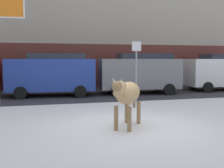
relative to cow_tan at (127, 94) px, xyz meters
The scene contains 8 objects.
ground_plane 1.01m from the cow_tan, 58.24° to the left, with size 120.00×120.00×0.00m, color white.
road_strip 7.54m from the cow_tan, 89.17° to the left, with size 60.00×5.60×0.01m, color #333338.
cow_tan is the anchor object (origin of this frame).
car_blue_van 7.80m from the cow_tan, 103.86° to the left, with size 4.73×2.39×2.32m.
car_grey_van 8.05m from the cow_tan, 67.17° to the left, with size 4.73×2.39×2.32m.
car_white_van 11.70m from the cow_tan, 40.71° to the left, with size 4.73×2.39×2.32m.
pedestrian_near_billboard 10.91m from the cow_tan, 100.45° to the left, with size 0.36×0.24×1.73m.
street_sign 4.89m from the cow_tan, 67.31° to the left, with size 0.44×0.08×2.82m.
Camera 1 is at (-2.48, -7.56, 1.99)m, focal length 43.20 mm.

